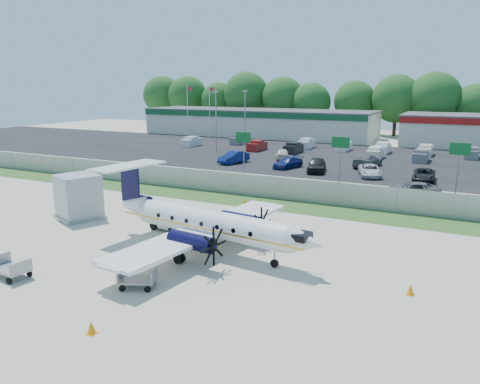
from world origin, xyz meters
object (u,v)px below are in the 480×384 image
at_px(baggage_cart_near, 137,279).
at_px(baggage_cart_far, 11,268).
at_px(service_container, 79,198).
at_px(aircraft, 207,222).
at_px(pushback_tug, 172,221).

relative_size(baggage_cart_near, baggage_cart_far, 0.95).
bearing_deg(service_container, baggage_cart_far, -62.79).
bearing_deg(aircraft, service_container, 171.08).
distance_m(aircraft, pushback_tug, 5.25).
bearing_deg(baggage_cart_near, service_container, 145.93).
relative_size(baggage_cart_near, service_container, 0.53).
bearing_deg(baggage_cart_near, pushback_tug, 114.16).
height_order(pushback_tug, baggage_cart_near, pushback_tug).
bearing_deg(baggage_cart_far, service_container, 117.21).
xyz_separation_m(pushback_tug, baggage_cart_far, (-2.88, -10.78, -0.16)).
xyz_separation_m(aircraft, pushback_tug, (-4.38, 2.64, -1.16)).
distance_m(baggage_cart_near, service_container, 14.57).
distance_m(aircraft, service_container, 12.61).
relative_size(pushback_tug, baggage_cart_near, 1.35).
height_order(aircraft, baggage_cart_far, aircraft).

